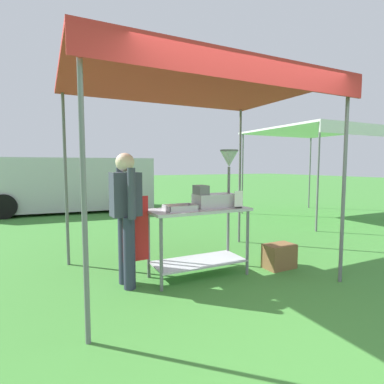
{
  "coord_description": "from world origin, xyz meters",
  "views": [
    {
      "loc": [
        -1.88,
        -2.3,
        1.46
      ],
      "look_at": [
        -0.09,
        1.37,
        1.1
      ],
      "focal_mm": 28.33,
      "sensor_mm": 36.0,
      "label": 1
    }
  ],
  "objects_px": {
    "donut_cart": "(199,229)",
    "donut_tray": "(180,209)",
    "menu_sign": "(239,201)",
    "donut_fryer": "(218,187)",
    "vendor": "(126,212)",
    "supply_crate": "(279,256)",
    "neighbour_tent": "(316,133)",
    "stall_canopy": "(195,89)",
    "van_silver": "(68,184)"
  },
  "relations": [
    {
      "from": "donut_cart",
      "to": "donut_tray",
      "type": "xyz_separation_m",
      "value": [
        -0.29,
        -0.06,
        0.29
      ]
    },
    {
      "from": "menu_sign",
      "to": "donut_fryer",
      "type": "bearing_deg",
      "value": 132.66
    },
    {
      "from": "vendor",
      "to": "supply_crate",
      "type": "relative_size",
      "value": 3.66
    },
    {
      "from": "donut_cart",
      "to": "neighbour_tent",
      "type": "xyz_separation_m",
      "value": [
        5.0,
        2.63,
        1.73
      ]
    },
    {
      "from": "donut_tray",
      "to": "neighbour_tent",
      "type": "height_order",
      "value": "neighbour_tent"
    },
    {
      "from": "stall_canopy",
      "to": "donut_fryer",
      "type": "distance_m",
      "value": 1.31
    },
    {
      "from": "donut_tray",
      "to": "donut_fryer",
      "type": "relative_size",
      "value": 0.5
    },
    {
      "from": "donut_fryer",
      "to": "supply_crate",
      "type": "height_order",
      "value": "donut_fryer"
    },
    {
      "from": "donut_fryer",
      "to": "menu_sign",
      "type": "bearing_deg",
      "value": -47.34
    },
    {
      "from": "van_silver",
      "to": "neighbour_tent",
      "type": "distance_m",
      "value": 7.65
    },
    {
      "from": "donut_cart",
      "to": "menu_sign",
      "type": "distance_m",
      "value": 0.64
    },
    {
      "from": "donut_tray",
      "to": "menu_sign",
      "type": "height_order",
      "value": "menu_sign"
    },
    {
      "from": "donut_cart",
      "to": "vendor",
      "type": "relative_size",
      "value": 0.82
    },
    {
      "from": "van_silver",
      "to": "menu_sign",
      "type": "bearing_deg",
      "value": -77.29
    },
    {
      "from": "donut_tray",
      "to": "supply_crate",
      "type": "relative_size",
      "value": 0.87
    },
    {
      "from": "donut_cart",
      "to": "donut_fryer",
      "type": "xyz_separation_m",
      "value": [
        0.3,
        0.02,
        0.53
      ]
    },
    {
      "from": "donut_cart",
      "to": "van_silver",
      "type": "relative_size",
      "value": 0.25
    },
    {
      "from": "donut_fryer",
      "to": "supply_crate",
      "type": "xyz_separation_m",
      "value": [
        0.88,
        -0.24,
        -1.0
      ]
    },
    {
      "from": "donut_fryer",
      "to": "neighbour_tent",
      "type": "relative_size",
      "value": 0.26
    },
    {
      "from": "vendor",
      "to": "neighbour_tent",
      "type": "height_order",
      "value": "neighbour_tent"
    },
    {
      "from": "menu_sign",
      "to": "neighbour_tent",
      "type": "relative_size",
      "value": 0.07
    },
    {
      "from": "vendor",
      "to": "supply_crate",
      "type": "bearing_deg",
      "value": -8.5
    },
    {
      "from": "van_silver",
      "to": "neighbour_tent",
      "type": "height_order",
      "value": "neighbour_tent"
    },
    {
      "from": "donut_cart",
      "to": "vendor",
      "type": "height_order",
      "value": "vendor"
    },
    {
      "from": "stall_canopy",
      "to": "supply_crate",
      "type": "height_order",
      "value": "stall_canopy"
    },
    {
      "from": "donut_fryer",
      "to": "neighbour_tent",
      "type": "height_order",
      "value": "neighbour_tent"
    },
    {
      "from": "donut_cart",
      "to": "donut_fryer",
      "type": "height_order",
      "value": "donut_fryer"
    },
    {
      "from": "donut_cart",
      "to": "neighbour_tent",
      "type": "distance_m",
      "value": 5.91
    },
    {
      "from": "stall_canopy",
      "to": "neighbour_tent",
      "type": "bearing_deg",
      "value": 26.89
    },
    {
      "from": "donut_fryer",
      "to": "vendor",
      "type": "relative_size",
      "value": 0.48
    },
    {
      "from": "donut_cart",
      "to": "menu_sign",
      "type": "xyz_separation_m",
      "value": [
        0.49,
        -0.19,
        0.36
      ]
    },
    {
      "from": "donut_cart",
      "to": "donut_fryer",
      "type": "bearing_deg",
      "value": 3.21
    },
    {
      "from": "donut_fryer",
      "to": "menu_sign",
      "type": "distance_m",
      "value": 0.33
    },
    {
      "from": "supply_crate",
      "to": "van_silver",
      "type": "bearing_deg",
      "value": 107.78
    },
    {
      "from": "supply_crate",
      "to": "donut_cart",
      "type": "bearing_deg",
      "value": 169.32
    },
    {
      "from": "donut_tray",
      "to": "stall_canopy",
      "type": "bearing_deg",
      "value": 27.71
    },
    {
      "from": "vendor",
      "to": "neighbour_tent",
      "type": "xyz_separation_m",
      "value": [
        5.93,
        2.54,
        1.47
      ]
    },
    {
      "from": "donut_fryer",
      "to": "menu_sign",
      "type": "height_order",
      "value": "donut_fryer"
    },
    {
      "from": "donut_cart",
      "to": "vendor",
      "type": "bearing_deg",
      "value": 174.31
    },
    {
      "from": "donut_fryer",
      "to": "vendor",
      "type": "xyz_separation_m",
      "value": [
        -1.22,
        0.08,
        -0.26
      ]
    },
    {
      "from": "vendor",
      "to": "donut_fryer",
      "type": "bearing_deg",
      "value": -3.54
    },
    {
      "from": "vendor",
      "to": "donut_tray",
      "type": "bearing_deg",
      "value": -13.09
    },
    {
      "from": "donut_tray",
      "to": "donut_fryer",
      "type": "xyz_separation_m",
      "value": [
        0.59,
        0.07,
        0.24
      ]
    },
    {
      "from": "donut_tray",
      "to": "neighbour_tent",
      "type": "xyz_separation_m",
      "value": [
        5.29,
        2.69,
        1.44
      ]
    },
    {
      "from": "stall_canopy",
      "to": "van_silver",
      "type": "height_order",
      "value": "stall_canopy"
    },
    {
      "from": "stall_canopy",
      "to": "donut_cart",
      "type": "height_order",
      "value": "stall_canopy"
    },
    {
      "from": "van_silver",
      "to": "donut_tray",
      "type": "bearing_deg",
      "value": -83.23
    },
    {
      "from": "donut_fryer",
      "to": "menu_sign",
      "type": "relative_size",
      "value": 3.42
    },
    {
      "from": "stall_canopy",
      "to": "menu_sign",
      "type": "distance_m",
      "value": 1.56
    },
    {
      "from": "menu_sign",
      "to": "supply_crate",
      "type": "distance_m",
      "value": 1.08
    }
  ]
}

